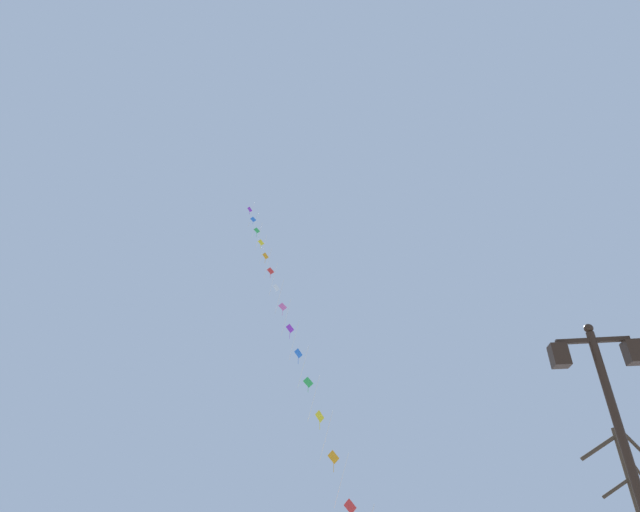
{
  "coord_description": "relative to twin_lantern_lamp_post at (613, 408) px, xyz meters",
  "views": [
    {
      "loc": [
        -0.49,
        -1.05,
        1.52
      ],
      "look_at": [
        -3.5,
        19.65,
        13.93
      ],
      "focal_mm": 26.88,
      "sensor_mm": 36.0,
      "label": 1
    }
  ],
  "objects": [
    {
      "name": "bare_tree",
      "position": [
        3.47,
        8.61,
        -0.85
      ],
      "size": [
        2.17,
        0.78,
        4.75
      ],
      "color": "#423323",
      "rests_on": "ground_plane"
    },
    {
      "name": "twin_lantern_lamp_post",
      "position": [
        0.0,
        0.0,
        0.0
      ],
      "size": [
        1.52,
        0.28,
        4.88
      ],
      "color": "black",
      "rests_on": "ground_plane"
    },
    {
      "name": "kite_train",
      "position": [
        -9.44,
        15.87,
        9.81
      ],
      "size": [
        9.89,
        13.91,
        25.46
      ],
      "color": "brown",
      "rests_on": "ground_plane"
    }
  ]
}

